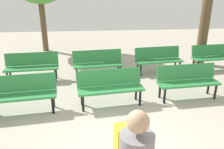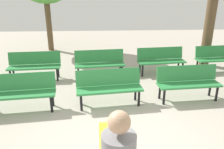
{
  "view_description": "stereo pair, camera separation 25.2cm",
  "coord_description": "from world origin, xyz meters",
  "px_view_note": "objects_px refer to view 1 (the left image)",
  "views": [
    {
      "loc": [
        -0.58,
        -3.42,
        2.66
      ],
      "look_at": [
        0.0,
        2.19,
        0.55
      ],
      "focal_mm": 35.73,
      "sensor_mm": 36.0,
      "label": 1
    },
    {
      "loc": [
        -0.33,
        -3.44,
        2.66
      ],
      "look_at": [
        0.0,
        2.19,
        0.55
      ],
      "focal_mm": 35.73,
      "sensor_mm": 36.0,
      "label": 2
    }
  ],
  "objects_px": {
    "bench_r1_c1": "(32,65)",
    "bench_r1_c2": "(98,62)",
    "bench_r1_c3": "(158,58)",
    "bench_r0_c1": "(21,92)",
    "bench_r1_c4": "(214,56)",
    "bench_r0_c2": "(110,85)",
    "bench_r0_c3": "(187,79)",
    "tree_1": "(205,20)"
  },
  "relations": [
    {
      "from": "bench_r1_c1",
      "to": "bench_r1_c2",
      "type": "xyz_separation_m",
      "value": [
        2.05,
        0.12,
        0.0
      ]
    },
    {
      "from": "bench_r1_c1",
      "to": "bench_r1_c3",
      "type": "xyz_separation_m",
      "value": [
        4.13,
        0.34,
        0.0
      ]
    },
    {
      "from": "bench_r0_c1",
      "to": "bench_r1_c4",
      "type": "height_order",
      "value": "same"
    },
    {
      "from": "bench_r1_c4",
      "to": "bench_r0_c2",
      "type": "bearing_deg",
      "value": -154.28
    },
    {
      "from": "bench_r0_c1",
      "to": "bench_r1_c2",
      "type": "xyz_separation_m",
      "value": [
        1.86,
        2.11,
        0.0
      ]
    },
    {
      "from": "bench_r0_c2",
      "to": "bench_r1_c1",
      "type": "bearing_deg",
      "value": 135.06
    },
    {
      "from": "bench_r0_c1",
      "to": "bench_r1_c3",
      "type": "bearing_deg",
      "value": 24.75
    },
    {
      "from": "bench_r0_c1",
      "to": "bench_r1_c2",
      "type": "height_order",
      "value": "same"
    },
    {
      "from": "bench_r0_c3",
      "to": "bench_r1_c1",
      "type": "xyz_separation_m",
      "value": [
        -4.31,
        1.65,
        0.0
      ]
    },
    {
      "from": "bench_r0_c2",
      "to": "tree_1",
      "type": "relative_size",
      "value": 0.49
    },
    {
      "from": "bench_r0_c2",
      "to": "tree_1",
      "type": "height_order",
      "value": "tree_1"
    },
    {
      "from": "bench_r0_c1",
      "to": "bench_r1_c1",
      "type": "relative_size",
      "value": 1.01
    },
    {
      "from": "bench_r0_c3",
      "to": "bench_r1_c3",
      "type": "distance_m",
      "value": 1.99
    },
    {
      "from": "bench_r1_c1",
      "to": "bench_r1_c3",
      "type": "bearing_deg",
      "value": 0.81
    },
    {
      "from": "bench_r0_c2",
      "to": "bench_r1_c4",
      "type": "distance_m",
      "value": 4.55
    },
    {
      "from": "bench_r1_c2",
      "to": "bench_r1_c3",
      "type": "relative_size",
      "value": 1.0
    },
    {
      "from": "bench_r1_c1",
      "to": "bench_r1_c2",
      "type": "bearing_deg",
      "value": -0.61
    },
    {
      "from": "bench_r0_c3",
      "to": "bench_r1_c1",
      "type": "distance_m",
      "value": 4.61
    },
    {
      "from": "tree_1",
      "to": "bench_r1_c3",
      "type": "bearing_deg",
      "value": -158.23
    },
    {
      "from": "bench_r0_c3",
      "to": "bench_r1_c1",
      "type": "height_order",
      "value": "same"
    },
    {
      "from": "tree_1",
      "to": "bench_r0_c1",
      "type": "bearing_deg",
      "value": -152.15
    },
    {
      "from": "bench_r1_c3",
      "to": "bench_r1_c4",
      "type": "relative_size",
      "value": 1.0
    },
    {
      "from": "bench_r1_c1",
      "to": "bench_r1_c4",
      "type": "bearing_deg",
      "value": 0.47
    },
    {
      "from": "bench_r0_c2",
      "to": "bench_r1_c2",
      "type": "bearing_deg",
      "value": 90.11
    },
    {
      "from": "bench_r0_c2",
      "to": "bench_r0_c3",
      "type": "bearing_deg",
      "value": -1.52
    },
    {
      "from": "bench_r1_c2",
      "to": "bench_r1_c1",
      "type": "bearing_deg",
      "value": 177.75
    },
    {
      "from": "bench_r0_c1",
      "to": "bench_r1_c3",
      "type": "relative_size",
      "value": 1.0
    },
    {
      "from": "bench_r1_c1",
      "to": "bench_r1_c2",
      "type": "height_order",
      "value": "same"
    },
    {
      "from": "bench_r0_c3",
      "to": "tree_1",
      "type": "relative_size",
      "value": 0.48
    },
    {
      "from": "bench_r1_c4",
      "to": "tree_1",
      "type": "distance_m",
      "value": 1.35
    },
    {
      "from": "bench_r0_c1",
      "to": "bench_r1_c4",
      "type": "bearing_deg",
      "value": 16.43
    },
    {
      "from": "bench_r0_c1",
      "to": "bench_r1_c1",
      "type": "xyz_separation_m",
      "value": [
        -0.19,
        1.99,
        0.0
      ]
    },
    {
      "from": "bench_r1_c4",
      "to": "tree_1",
      "type": "height_order",
      "value": "tree_1"
    },
    {
      "from": "bench_r0_c2",
      "to": "bench_r1_c2",
      "type": "height_order",
      "value": "same"
    },
    {
      "from": "bench_r1_c1",
      "to": "tree_1",
      "type": "bearing_deg",
      "value": 6.42
    },
    {
      "from": "bench_r0_c2",
      "to": "bench_r0_c3",
      "type": "distance_m",
      "value": 2.05
    },
    {
      "from": "bench_r0_c2",
      "to": "bench_r1_c4",
      "type": "height_order",
      "value": "same"
    },
    {
      "from": "bench_r1_c2",
      "to": "bench_r1_c3",
      "type": "height_order",
      "value": "same"
    },
    {
      "from": "bench_r1_c2",
      "to": "tree_1",
      "type": "height_order",
      "value": "tree_1"
    },
    {
      "from": "bench_r0_c3",
      "to": "tree_1",
      "type": "bearing_deg",
      "value": 53.84
    },
    {
      "from": "bench_r1_c3",
      "to": "bench_r1_c2",
      "type": "bearing_deg",
      "value": -179.57
    },
    {
      "from": "bench_r0_c1",
      "to": "bench_r0_c3",
      "type": "distance_m",
      "value": 4.13
    }
  ]
}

